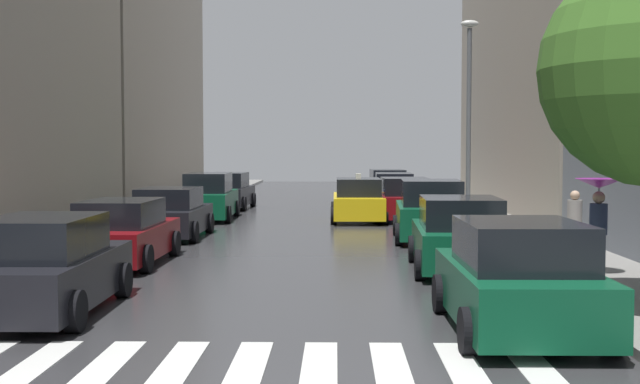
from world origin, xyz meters
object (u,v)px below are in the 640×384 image
object	(u,v)px
pedestrian_foreground	(599,205)
parked_car_left_third	(171,214)
parked_car_left_second	(123,234)
parked_car_right_third	(431,213)
parked_car_left_nearest	(45,268)
parked_car_right_nearest	(518,280)
parked_car_right_fourth	(405,200)
pedestrian_by_kerb	(575,221)
parked_car_left_fourth	(209,198)
taxi_midroad	(358,201)
parked_car_right_second	(459,237)
lamp_post_right	(469,108)
parked_car_left_fifth	(229,192)
parked_car_right_fifth	(394,192)
parked_car_right_sixth	(387,186)

from	to	relation	value
pedestrian_foreground	parked_car_left_third	bearing A→B (deg)	24.86
parked_car_left_second	parked_car_right_third	distance (m)	9.32
parked_car_left_nearest	parked_car_right_nearest	xyz separation A→B (m)	(7.55, -1.20, 0.02)
parked_car_right_nearest	parked_car_right_fourth	bearing A→B (deg)	-0.01
parked_car_left_second	pedestrian_by_kerb	size ratio (longest dim) A/B	2.79
parked_car_left_fourth	taxi_midroad	distance (m)	5.77
parked_car_right_second	pedestrian_by_kerb	xyz separation A→B (m)	(3.10, 1.82, 0.18)
parked_car_left_second	parked_car_right_second	bearing A→B (deg)	-96.05
parked_car_right_second	parked_car_left_fourth	bearing A→B (deg)	33.37
parked_car_right_third	lamp_post_right	bearing A→B (deg)	-24.72
parked_car_right_fourth	parked_car_left_nearest	bearing A→B (deg)	155.68
parked_car_left_third	parked_car_left_fourth	world-z (taller)	parked_car_left_fourth
parked_car_left_nearest	parked_car_left_fifth	bearing A→B (deg)	-0.66
parked_car_left_second	parked_car_left_third	xyz separation A→B (m)	(-0.03, 5.56, 0.00)
parked_car_left_second	parked_car_right_third	bearing A→B (deg)	-56.83
parked_car_left_fourth	lamp_post_right	world-z (taller)	lamp_post_right
parked_car_right_third	parked_car_left_fourth	bearing A→B (deg)	51.18
parked_car_left_nearest	parked_car_right_fifth	distance (m)	24.31
parked_car_right_fourth	taxi_midroad	size ratio (longest dim) A/B	0.91
parked_car_left_second	parked_car_right_fifth	world-z (taller)	parked_car_right_fifth
parked_car_left_second	parked_car_right_fourth	size ratio (longest dim) A/B	1.06
pedestrian_foreground	parked_car_right_nearest	bearing A→B (deg)	121.30
parked_car_right_third	parked_car_right_sixth	distance (m)	18.28
parked_car_right_third	pedestrian_by_kerb	size ratio (longest dim) A/B	2.69
pedestrian_foreground	parked_car_left_fifth	bearing A→B (deg)	-0.93
parked_car_right_fourth	parked_car_right_sixth	world-z (taller)	parked_car_right_sixth
parked_car_left_fourth	parked_car_left_fifth	xyz separation A→B (m)	(0.02, 5.58, -0.06)
pedestrian_foreground	pedestrian_by_kerb	world-z (taller)	pedestrian_foreground
parked_car_left_nearest	parked_car_left_third	size ratio (longest dim) A/B	1.03
parked_car_left_fifth	parked_car_right_sixth	size ratio (longest dim) A/B	0.89
parked_car_right_second	parked_car_right_fourth	xyz separation A→B (m)	(-0.14, 12.63, -0.01)
parked_car_left_fourth	parked_car_right_sixth	world-z (taller)	parked_car_left_fourth
parked_car_right_fifth	taxi_midroad	distance (m)	6.32
parked_car_right_nearest	parked_car_right_sixth	bearing A→B (deg)	-0.26
parked_car_right_sixth	pedestrian_by_kerb	bearing A→B (deg)	-173.98
parked_car_left_fourth	pedestrian_by_kerb	world-z (taller)	parked_car_left_fourth
parked_car_left_fourth	parked_car_right_fourth	size ratio (longest dim) A/B	1.13
parked_car_left_second	parked_car_left_fifth	distance (m)	17.44
parked_car_right_sixth	parked_car_right_nearest	bearing A→B (deg)	178.01
parked_car_left_nearest	lamp_post_right	distance (m)	16.95
parked_car_left_nearest	parked_car_left_second	distance (m)	5.69
parked_car_right_sixth	lamp_post_right	size ratio (longest dim) A/B	0.71
parked_car_left_fourth	parked_car_right_sixth	distance (m)	13.70
parked_car_left_nearest	pedestrian_foreground	distance (m)	10.85
parked_car_right_fourth	parked_car_right_second	bearing A→B (deg)	179.51
parked_car_right_nearest	taxi_midroad	size ratio (longest dim) A/B	0.92
parked_car_right_fourth	taxi_midroad	world-z (taller)	taxi_midroad
parked_car_right_second	lamp_post_right	xyz separation A→B (m)	(1.69, 9.04, 3.33)
pedestrian_foreground	pedestrian_by_kerb	distance (m)	3.19
parked_car_right_third	pedestrian_foreground	world-z (taller)	pedestrian_foreground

